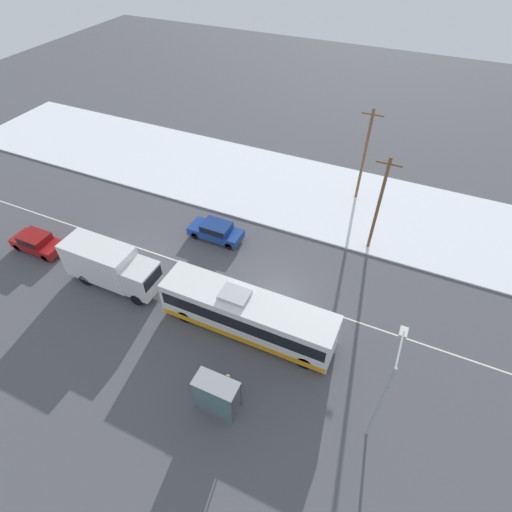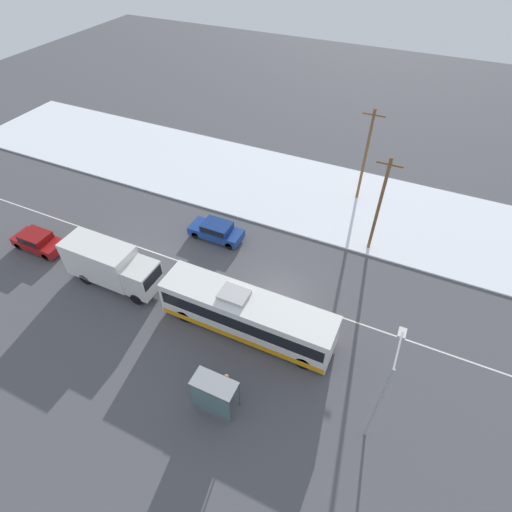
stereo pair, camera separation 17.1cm
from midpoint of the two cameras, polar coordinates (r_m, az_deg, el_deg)
name	(u,v)px [view 1 (the left image)]	position (r m, az deg, el deg)	size (l,w,h in m)	color
ground_plane	(277,295)	(28.51, 2.83, -5.55)	(120.00, 120.00, 0.00)	#4C4C51
snow_lot	(329,199)	(37.59, 10.23, 7.99)	(80.00, 11.77, 0.12)	white
lane_marking_center	(277,295)	(28.51, 2.83, -5.54)	(60.00, 0.12, 0.00)	silver
city_bus	(248,314)	(25.44, -1.40, -8.31)	(11.34, 2.57, 3.12)	white
box_truck	(110,265)	(29.87, -20.30, -1.20)	(7.04, 2.30, 3.23)	silver
sedan_car	(216,230)	(32.50, -5.88, 3.68)	(4.39, 1.80, 1.47)	navy
parked_car_near_truck	(37,242)	(35.72, -28.95, 1.79)	(4.19, 1.80, 1.47)	maroon
pedestrian_at_stop	(228,382)	(23.36, -4.24, -17.54)	(0.66, 0.29, 1.83)	#23232D
bus_shelter	(214,395)	(22.47, -6.25, -19.08)	(2.44, 1.20, 2.40)	gray
streetlamp	(386,385)	(20.61, 17.85, -17.18)	(0.36, 2.55, 6.56)	#9EA3A8
utility_pole_roadside	(379,204)	(30.60, 16.97, 7.06)	(1.80, 0.24, 8.09)	brown
utility_pole_snowlot	(364,155)	(36.13, 15.10, 13.80)	(1.80, 0.24, 8.46)	brown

